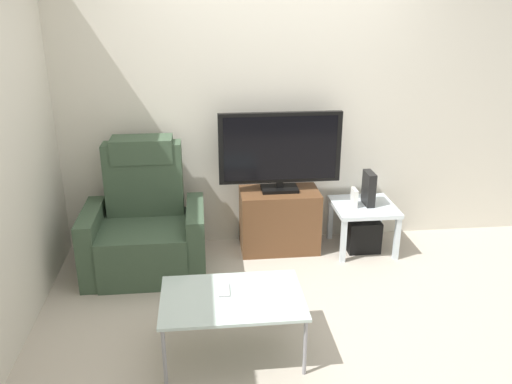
% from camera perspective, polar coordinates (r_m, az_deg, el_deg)
% --- Properties ---
extents(ground_plane, '(6.40, 6.40, 0.00)m').
position_cam_1_polar(ground_plane, '(4.13, 3.55, -11.51)').
color(ground_plane, '#B2A899').
extents(wall_back, '(6.40, 0.06, 2.60)m').
position_cam_1_polar(wall_back, '(4.69, 1.62, 9.70)').
color(wall_back, beige).
rests_on(wall_back, ground).
extents(wall_side, '(0.06, 4.48, 2.60)m').
position_cam_1_polar(wall_side, '(3.77, -25.54, 4.88)').
color(wall_side, beige).
rests_on(wall_side, ground).
extents(tv_stand, '(0.70, 0.40, 0.56)m').
position_cam_1_polar(tv_stand, '(4.76, 2.53, -3.04)').
color(tv_stand, brown).
rests_on(tv_stand, ground).
extents(television, '(1.06, 0.20, 0.70)m').
position_cam_1_polar(television, '(4.56, 2.62, 4.54)').
color(television, black).
rests_on(television, tv_stand).
extents(recliner_armchair, '(0.98, 0.78, 1.08)m').
position_cam_1_polar(recliner_armchair, '(4.50, -11.87, -3.70)').
color(recliner_armchair, '#384C38').
rests_on(recliner_armchair, ground).
extents(side_table, '(0.54, 0.54, 0.43)m').
position_cam_1_polar(side_table, '(4.82, 11.52, -2.08)').
color(side_table, silver).
rests_on(side_table, ground).
extents(subwoofer_box, '(0.29, 0.29, 0.29)m').
position_cam_1_polar(subwoofer_box, '(4.91, 11.34, -4.43)').
color(subwoofer_box, black).
rests_on(subwoofer_box, ground).
extents(book_upright, '(0.03, 0.13, 0.16)m').
position_cam_1_polar(book_upright, '(4.72, 10.56, -0.60)').
color(book_upright, white).
rests_on(book_upright, side_table).
extents(game_console, '(0.07, 0.20, 0.30)m').
position_cam_1_polar(game_console, '(4.76, 12.07, 0.38)').
color(game_console, black).
rests_on(game_console, side_table).
extents(coffee_table, '(0.90, 0.60, 0.41)m').
position_cam_1_polar(coffee_table, '(3.40, -2.58, -11.57)').
color(coffee_table, '#B2C6C1').
rests_on(coffee_table, ground).
extents(cell_phone, '(0.07, 0.15, 0.01)m').
position_cam_1_polar(cell_phone, '(3.45, -3.46, -10.52)').
color(cell_phone, '#B7B7BC').
rests_on(cell_phone, coffee_table).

